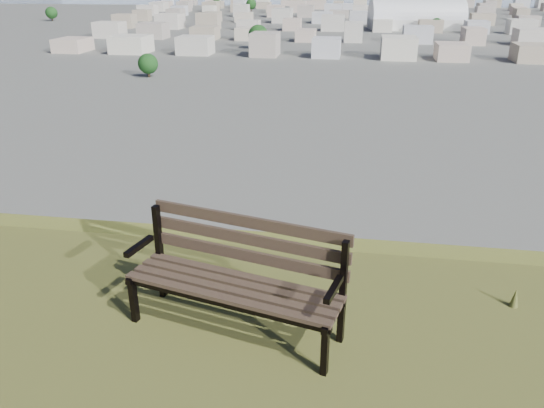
# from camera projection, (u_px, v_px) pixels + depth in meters

# --- Properties ---
(park_bench) EXTENTS (1.85, 0.97, 0.92)m
(park_bench) POSITION_uv_depth(u_px,v_px,m) (238.00, 271.00, 4.29)
(park_bench) COLOR #403525
(park_bench) RESTS_ON hilltop_mesa
(arena) EXTENTS (53.09, 28.95, 21.26)m
(arena) POSITION_uv_depth(u_px,v_px,m) (416.00, 20.00, 292.75)
(arena) COLOR silver
(arena) RESTS_ON ground
(city_blocks) EXTENTS (395.00, 361.00, 7.00)m
(city_blocks) POSITION_uv_depth(u_px,v_px,m) (360.00, 13.00, 368.25)
(city_blocks) COLOR beige
(city_blocks) RESTS_ON ground
(city_trees) EXTENTS (406.52, 387.20, 9.98)m
(city_trees) POSITION_uv_depth(u_px,v_px,m) (313.00, 19.00, 303.14)
(city_trees) COLOR #362A1B
(city_trees) RESTS_ON ground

